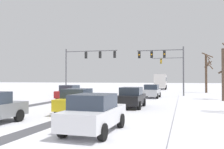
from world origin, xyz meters
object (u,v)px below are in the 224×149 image
car_silver_lead (152,91)px  car_red_second (70,93)px  traffic_signal_far_right (174,67)px  car_yellow_cab_fourth (78,101)px  car_white_fifth (94,113)px  traffic_signal_near_left (86,60)px  bus_oncoming (161,81)px  car_black_third (132,97)px  bare_tree_sidewalk_mid (224,72)px  bare_tree_sidewalk_far (207,71)px  traffic_signal_near_right (164,60)px

car_silver_lead → car_red_second: 9.87m
traffic_signal_far_right → car_red_second: traffic_signal_far_right is taller
car_yellow_cab_fourth → car_white_fifth: size_ratio=1.01×
car_red_second → car_yellow_cab_fourth: same height
traffic_signal_near_left → car_red_second: 7.94m
traffic_signal_near_left → bus_oncoming: 27.62m
car_silver_lead → car_black_third: same height
bare_tree_sidewalk_mid → traffic_signal_near_left: bearing=169.7°
traffic_signal_far_right → car_silver_lead: (-2.21, -15.04, -3.58)m
car_silver_lead → car_white_fifth: 19.77m
traffic_signal_near_left → car_white_fifth: (9.03, -20.93, -4.02)m
car_black_third → bus_oncoming: bus_oncoming is taller
car_black_third → car_white_fifth: size_ratio=1.00×
car_yellow_cab_fourth → car_white_fifth: 6.05m
bare_tree_sidewalk_mid → bare_tree_sidewalk_far: (-0.31, 15.74, 0.71)m
bare_tree_sidewalk_mid → car_white_fifth: bearing=-113.6°
traffic_signal_near_left → bare_tree_sidewalk_mid: 17.20m
car_silver_lead → traffic_signal_near_left: bearing=172.7°
car_red_second → traffic_signal_near_right: bearing=42.1°
car_white_fifth → bus_oncoming: bus_oncoming is taller
traffic_signal_far_right → car_red_second: 23.38m
traffic_signal_near_left → car_yellow_cab_fourth: bearing=-69.5°
car_silver_lead → bare_tree_sidewalk_mid: (7.80, -1.91, 2.18)m
car_black_third → bare_tree_sidewalk_mid: 12.06m
traffic_signal_far_right → traffic_signal_near_left: 17.87m
car_silver_lead → bus_oncoming: (-1.29, 27.51, 1.18)m
car_black_third → car_yellow_cab_fourth: size_ratio=0.99×
bus_oncoming → car_red_second: bearing=-101.6°
traffic_signal_near_right → bare_tree_sidewalk_far: bare_tree_sidewalk_far is taller
traffic_signal_far_right → car_black_third: 25.98m
traffic_signal_near_left → car_black_third: size_ratio=1.80×
traffic_signal_near_left → bus_oncoming: size_ratio=0.67×
car_silver_lead → car_black_third: size_ratio=1.00×
traffic_signal_near_right → car_silver_lead: bearing=-114.5°
car_white_fifth → bare_tree_sidewalk_mid: bearing=66.4°
traffic_signal_near_left → car_red_second: traffic_signal_near_left is taller
car_black_third → bare_tree_sidewalk_far: (7.79, 24.40, 2.89)m
car_black_third → bare_tree_sidewalk_far: 25.78m
bus_oncoming → traffic_signal_far_right: bearing=-74.3°
car_silver_lead → bus_oncoming: bus_oncoming is taller
traffic_signal_far_right → car_silver_lead: traffic_signal_far_right is taller
traffic_signal_far_right → car_white_fifth: traffic_signal_far_right is taller
traffic_signal_far_right → bare_tree_sidewalk_mid: traffic_signal_far_right is taller
bare_tree_sidewalk_mid → car_red_second: bearing=-166.8°
bare_tree_sidewalk_mid → bare_tree_sidewalk_far: 15.76m
car_black_third → bare_tree_sidewalk_far: bearing=72.3°
traffic_signal_near_left → traffic_signal_near_right: bearing=9.4°
car_white_fifth → car_silver_lead: bearing=90.0°
traffic_signal_near_right → bus_oncoming: (-2.60, 24.64, -2.80)m
car_white_fifth → bare_tree_sidewalk_mid: size_ratio=0.69×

